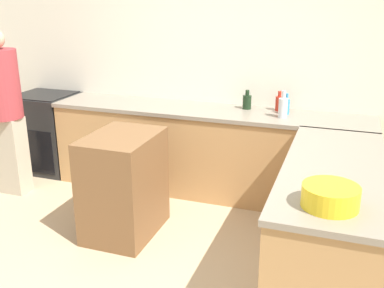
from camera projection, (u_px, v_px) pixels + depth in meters
ground_plane at (138, 279)px, 3.38m from camera, size 14.00×14.00×0.00m
wall_back at (217, 62)px, 4.77m from camera, size 8.00×0.06×2.70m
counter_back at (206, 151)px, 4.76m from camera, size 3.32×0.65×0.91m
counter_peninsula at (328, 225)px, 3.24m from camera, size 0.69×1.88×0.91m
range_oven at (47, 132)px, 5.38m from camera, size 0.67×0.63×0.92m
island_table at (124, 185)px, 3.92m from camera, size 0.55×0.74×0.91m
mixing_bowl at (330, 196)px, 2.49m from camera, size 0.32×0.32×0.13m
wine_bottle_dark at (247, 101)px, 4.60m from camera, size 0.09×0.09×0.20m
hot_sauce_bottle at (279, 103)px, 4.53m from camera, size 0.08×0.08×0.20m
dish_soap_bottle at (286, 106)px, 4.40m from camera, size 0.06×0.06×0.21m
vinegar_bottle_clear at (283, 107)px, 4.27m from camera, size 0.09×0.09×0.26m
person_by_range at (4, 108)px, 4.60m from camera, size 0.38×0.38×1.72m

